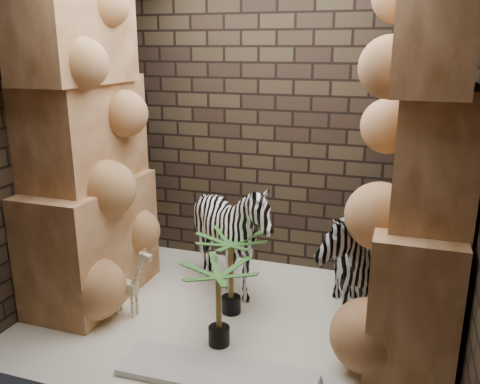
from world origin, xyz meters
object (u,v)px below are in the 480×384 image
(palm_front, at_px, (231,274))
(zebra_left, at_px, (231,242))
(giraffe_toy, at_px, (125,279))
(palm_back, at_px, (219,305))
(surfboard, at_px, (236,377))
(zebra_right, at_px, (340,247))

(palm_front, bearing_deg, zebra_left, 108.85)
(zebra_left, xyz_separation_m, giraffe_toy, (-0.75, -0.65, -0.20))
(palm_back, bearing_deg, palm_front, 98.61)
(palm_back, bearing_deg, surfboard, -54.66)
(palm_front, bearing_deg, surfboard, -68.48)
(palm_front, bearing_deg, giraffe_toy, -159.51)
(zebra_right, relative_size, surfboard, 0.74)
(zebra_right, distance_m, surfboard, 1.41)
(zebra_right, bearing_deg, giraffe_toy, -177.60)
(zebra_left, relative_size, giraffe_toy, 1.76)
(zebra_right, height_order, zebra_left, zebra_right)
(zebra_right, relative_size, palm_back, 1.84)
(palm_front, relative_size, surfboard, 0.44)
(giraffe_toy, distance_m, palm_back, 0.96)
(zebra_right, relative_size, giraffe_toy, 1.88)
(palm_front, xyz_separation_m, surfboard, (0.35, -0.88, -0.35))
(zebra_left, distance_m, surfboard, 1.39)
(giraffe_toy, bearing_deg, palm_back, -5.61)
(palm_front, distance_m, surfboard, 1.01)
(giraffe_toy, relative_size, palm_back, 0.97)
(zebra_left, distance_m, palm_back, 0.86)
(giraffe_toy, xyz_separation_m, palm_front, (0.86, 0.32, 0.04))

